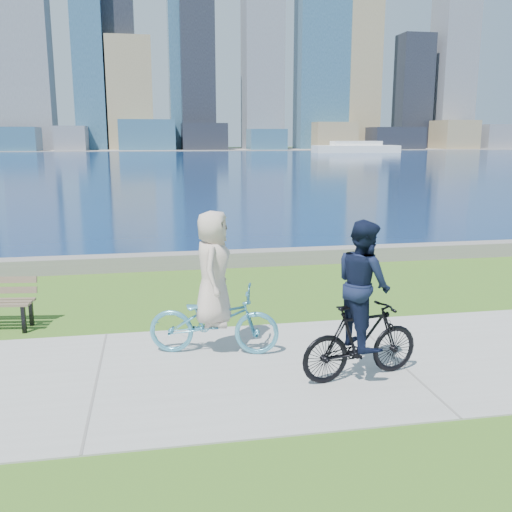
% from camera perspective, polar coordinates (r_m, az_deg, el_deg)
% --- Properties ---
extents(ground, '(320.00, 320.00, 0.00)m').
position_cam_1_polar(ground, '(7.63, -15.66, -12.03)').
color(ground, '#366019').
rests_on(ground, ground).
extents(concrete_path, '(80.00, 3.50, 0.02)m').
position_cam_1_polar(concrete_path, '(7.62, -15.66, -11.96)').
color(concrete_path, '#9A9A95').
rests_on(concrete_path, ground).
extents(seawall, '(90.00, 0.50, 0.35)m').
position_cam_1_polar(seawall, '(13.48, -13.48, -0.69)').
color(seawall, slate).
rests_on(seawall, ground).
extents(bay_water, '(320.00, 131.00, 0.01)m').
position_cam_1_polar(bay_water, '(79.02, -11.20, 9.46)').
color(bay_water, '#0B234C').
rests_on(bay_water, ground).
extents(far_shore, '(320.00, 30.00, 0.12)m').
position_cam_1_polar(far_shore, '(136.99, -11.00, 10.43)').
color(far_shore, gray).
rests_on(far_shore, ground).
extents(city_skyline, '(179.21, 20.65, 76.00)m').
position_cam_1_polar(city_skyline, '(137.77, -12.79, 20.34)').
color(city_skyline, slate).
rests_on(city_skyline, ground).
extents(ferry_far, '(15.99, 4.57, 2.17)m').
position_cam_1_polar(ferry_far, '(109.85, 9.95, 10.60)').
color(ferry_far, white).
rests_on(ferry_far, ground).
extents(cyclist_woman, '(1.06, 1.94, 2.03)m').
position_cam_1_polar(cyclist_woman, '(8.00, -4.27, -4.56)').
color(cyclist_woman, '#4FA2C0').
rests_on(cyclist_woman, ground).
extents(cyclist_man, '(0.76, 1.68, 2.03)m').
position_cam_1_polar(cyclist_man, '(7.26, 10.56, -5.62)').
color(cyclist_man, black).
rests_on(cyclist_man, ground).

